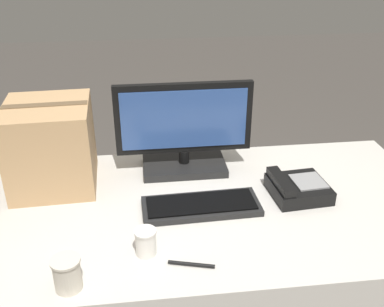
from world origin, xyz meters
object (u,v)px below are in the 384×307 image
at_px(paper_cup_left, 67,274).
at_px(pen_marker, 191,264).
at_px(monitor, 184,133).
at_px(cardboard_box, 51,146).
at_px(desk_phone, 297,188).
at_px(paper_cup_right, 146,242).
at_px(keyboard, 201,206).

height_order(paper_cup_left, pen_marker, paper_cup_left).
bearing_deg(paper_cup_left, monitor, 58.59).
height_order(paper_cup_left, cardboard_box, cardboard_box).
height_order(desk_phone, pen_marker, desk_phone).
relative_size(paper_cup_left, paper_cup_right, 1.16).
bearing_deg(pen_marker, paper_cup_right, -13.83).
relative_size(paper_cup_left, pen_marker, 0.72).
height_order(keyboard, pen_marker, keyboard).
relative_size(cardboard_box, pen_marker, 2.43).
height_order(keyboard, cardboard_box, cardboard_box).
height_order(monitor, cardboard_box, monitor).
bearing_deg(cardboard_box, pen_marker, -49.23).
bearing_deg(keyboard, desk_phone, 5.29).
relative_size(monitor, cardboard_box, 1.61).
height_order(monitor, keyboard, monitor).
relative_size(keyboard, cardboard_box, 1.25).
distance_m(paper_cup_right, pen_marker, 0.16).
relative_size(paper_cup_left, cardboard_box, 0.30).
relative_size(paper_cup_right, cardboard_box, 0.26).
xyz_separation_m(monitor, keyboard, (0.03, -0.31, -0.15)).
bearing_deg(paper_cup_right, monitor, 71.58).
xyz_separation_m(monitor, pen_marker, (-0.04, -0.61, -0.16)).
distance_m(desk_phone, paper_cup_left, 0.90).
distance_m(monitor, paper_cup_right, 0.57).
bearing_deg(cardboard_box, desk_phone, -12.58).
bearing_deg(desk_phone, pen_marker, -147.00).
bearing_deg(monitor, desk_phone, -32.53).
bearing_deg(keyboard, cardboard_box, 153.21).
distance_m(keyboard, paper_cup_left, 0.56).
xyz_separation_m(cardboard_box, pen_marker, (0.48, -0.56, -0.16)).
bearing_deg(paper_cup_left, cardboard_box, 101.24).
bearing_deg(keyboard, paper_cup_right, -134.49).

